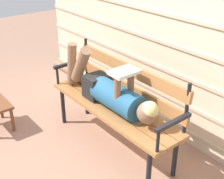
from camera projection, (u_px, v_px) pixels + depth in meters
ground_plane at (106, 148)px, 3.16m from camera, size 12.00×12.00×0.00m
house_siding at (166, 13)px, 2.99m from camera, size 4.33×0.08×2.55m
park_bench at (117, 100)px, 3.00m from camera, size 1.57×0.43×0.93m
reclining_person at (108, 90)px, 2.96m from camera, size 1.74×0.26×0.52m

